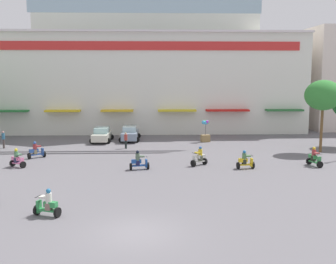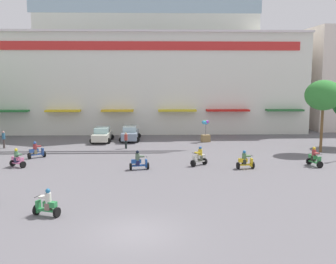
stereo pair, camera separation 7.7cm
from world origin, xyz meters
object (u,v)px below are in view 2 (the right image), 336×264
parked_car_0 (102,135)px  scooter_rider_1 (314,158)px  parked_car_1 (130,133)px  balloon_vendor_cart (206,131)px  scooter_rider_6 (245,161)px  scooter_rider_3 (139,162)px  scooter_rider_7 (17,159)px  scooter_rider_0 (47,205)px  scooter_rider_5 (36,151)px  plaza_tree_3 (323,95)px  pedestrian_0 (4,138)px  scooter_rider_2 (199,158)px  pedestrian_1 (126,139)px

parked_car_0 → scooter_rider_1: 21.91m
parked_car_1 → balloon_vendor_cart: bearing=-8.0°
scooter_rider_6 → balloon_vendor_cart: 12.55m
scooter_rider_1 → scooter_rider_6: scooter_rider_1 is taller
scooter_rider_3 → scooter_rider_7: bearing=173.1°
scooter_rider_1 → balloon_vendor_cart: 13.74m
scooter_rider_0 → scooter_rider_5: (-4.70, 14.63, 0.01)m
parked_car_0 → scooter_rider_0: 22.99m
plaza_tree_3 → scooter_rider_6: bearing=-143.2°
parked_car_0 → pedestrian_0: bearing=-158.6°
plaza_tree_3 → scooter_rider_2: 13.71m
plaza_tree_3 → balloon_vendor_cart: (-9.93, 6.11, -4.12)m
scooter_rider_1 → scooter_rider_6: 5.69m
scooter_rider_0 → scooter_rider_1: scooter_rider_1 is taller
scooter_rider_5 → pedestrian_1: size_ratio=0.93×
pedestrian_1 → pedestrian_0: bearing=177.2°
parked_car_1 → plaza_tree_3: bearing=-21.9°
plaza_tree_3 → scooter_rider_5: 26.07m
scooter_rider_0 → pedestrian_1: pedestrian_1 is taller
scooter_rider_2 → scooter_rider_3: 4.89m
parked_car_0 → scooter_rider_3: 13.68m
plaza_tree_3 → scooter_rider_5: plaza_tree_3 is taller
scooter_rider_1 → scooter_rider_0: bearing=-149.3°
plaza_tree_3 → scooter_rider_3: 18.36m
scooter_rider_3 → scooter_rider_7: (-9.49, 1.15, 0.01)m
scooter_rider_6 → pedestrian_0: 23.58m
parked_car_1 → scooter_rider_5: 11.76m
scooter_rider_3 → scooter_rider_0: bearing=-113.2°
scooter_rider_0 → pedestrian_1: 19.05m
scooter_rider_2 → pedestrian_1: bearing=129.8°
scooter_rider_3 → scooter_rider_7: 9.55m
scooter_rider_0 → scooter_rider_6: size_ratio=1.02×
parked_car_0 → scooter_rider_1: bearing=-33.9°
scooter_rider_3 → balloon_vendor_cart: (6.65, 12.46, 0.53)m
scooter_rider_1 → scooter_rider_6: size_ratio=1.08×
balloon_vendor_cart → scooter_rider_1: bearing=-58.8°
scooter_rider_0 → parked_car_1: bearing=83.1°
scooter_rider_1 → balloon_vendor_cart: balloon_vendor_cart is taller
parked_car_0 → scooter_rider_0: size_ratio=2.98×
scooter_rider_6 → scooter_rider_7: 17.65m
pedestrian_0 → scooter_rider_5: bearing=-46.9°
scooter_rider_0 → scooter_rider_5: bearing=107.8°
scooter_rider_1 → scooter_rider_2: bearing=176.7°
scooter_rider_0 → parked_car_0: bearing=90.2°
scooter_rider_7 → scooter_rider_0: bearing=-65.2°
parked_car_1 → scooter_rider_0: bearing=-96.9°
scooter_rider_3 → pedestrian_0: (-13.50, 9.39, 0.39)m
scooter_rider_1 → pedestrian_1: size_ratio=0.98×
scooter_rider_6 → scooter_rider_1: bearing=7.2°
plaza_tree_3 → parked_car_1: plaza_tree_3 is taller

